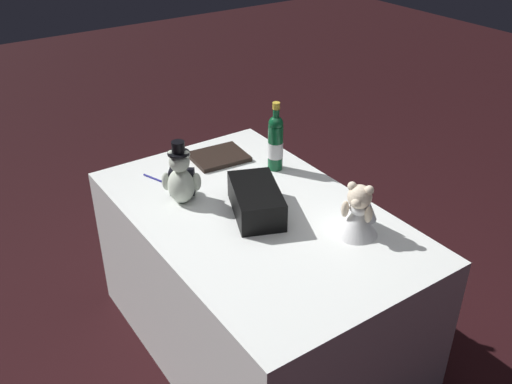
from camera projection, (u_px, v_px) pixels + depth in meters
ground_plane at (256, 342)px, 2.72m from camera, size 12.00×12.00×0.00m
reception_table at (256, 282)px, 2.53m from camera, size 1.44×0.91×0.74m
teddy_bear_groom at (181, 179)px, 2.38m from camera, size 0.16×0.15×0.28m
teddy_bear_bride at (359, 211)px, 2.18m from camera, size 0.20×0.22×0.22m
champagne_bottle at (276, 142)px, 2.61m from camera, size 0.07×0.07×0.33m
signing_pen at (153, 178)px, 2.59m from camera, size 0.12×0.05×0.01m
gift_case_black at (255, 200)px, 2.31m from camera, size 0.37×0.29×0.12m
guestbook at (219, 157)px, 2.76m from camera, size 0.23×0.27×0.02m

